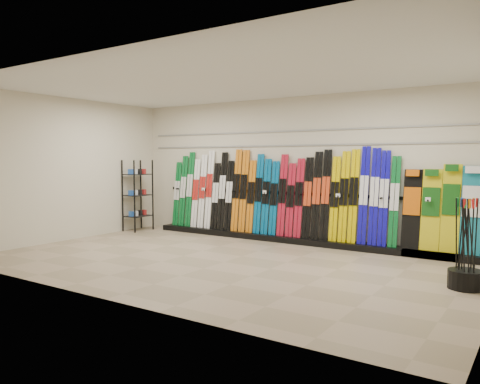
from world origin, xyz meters
The scene contains 12 objects.
floor centered at (0.00, 0.00, 0.00)m, with size 8.00×8.00×0.00m, color gray.
back_wall centered at (0.00, 2.50, 1.50)m, with size 8.00×8.00×0.00m, color beige.
left_wall centered at (-4.00, 0.00, 1.50)m, with size 5.00×5.00×0.00m, color beige.
ceiling centered at (0.00, 0.00, 3.00)m, with size 8.00×8.00×0.00m, color silver.
ski_rack_base centered at (0.22, 2.28, 0.06)m, with size 8.00×0.40×0.12m, color black.
skis centered at (-0.42, 2.34, 0.96)m, with size 5.37×0.25×1.84m.
snowboards centered at (2.94, 2.35, 0.85)m, with size 1.28×0.23×1.51m.
accessory_rack centered at (-3.75, 1.70, 0.85)m, with size 0.40×0.60×1.69m, color black.
pole_bin centered at (3.60, 0.45, 0.12)m, with size 0.45×0.45×0.25m, color black.
ski_poles centered at (3.59, 0.45, 0.61)m, with size 0.30×0.34×1.18m.
slatwall_rail_0 centered at (0.00, 2.48, 2.00)m, with size 7.60×0.02×0.03m, color gray.
slatwall_rail_1 centered at (0.00, 2.48, 2.30)m, with size 7.60×0.02×0.03m, color gray.
Camera 1 is at (4.47, -6.27, 1.71)m, focal length 35.00 mm.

